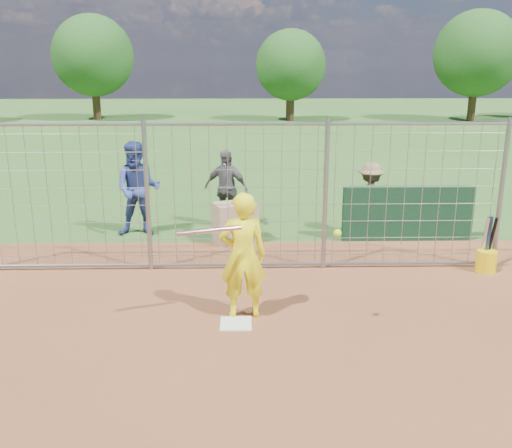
{
  "coord_description": "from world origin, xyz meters",
  "views": [
    {
      "loc": [
        0.12,
        -7.36,
        3.47
      ],
      "look_at": [
        0.3,
        0.8,
        1.15
      ],
      "focal_mm": 40.0,
      "sensor_mm": 36.0,
      "label": 1
    }
  ],
  "objects_px": {
    "batter": "(243,256)",
    "equipment_bin": "(235,223)",
    "bystander_a": "(138,189)",
    "bucket_with_bats": "(486,258)",
    "bystander_c": "(370,199)",
    "bystander_b": "(226,189)"
  },
  "relations": [
    {
      "from": "batter",
      "to": "equipment_bin",
      "type": "height_order",
      "value": "batter"
    },
    {
      "from": "equipment_bin",
      "to": "bystander_c",
      "type": "bearing_deg",
      "value": -9.86
    },
    {
      "from": "bystander_a",
      "to": "bystander_b",
      "type": "height_order",
      "value": "bystander_a"
    },
    {
      "from": "batter",
      "to": "bystander_a",
      "type": "distance_m",
      "value": 4.53
    },
    {
      "from": "bystander_b",
      "to": "equipment_bin",
      "type": "distance_m",
      "value": 1.19
    },
    {
      "from": "batter",
      "to": "bystander_c",
      "type": "xyz_separation_m",
      "value": [
        2.62,
        3.94,
        -0.14
      ]
    },
    {
      "from": "bystander_a",
      "to": "bystander_c",
      "type": "xyz_separation_m",
      "value": [
        4.76,
        -0.06,
        -0.22
      ]
    },
    {
      "from": "bystander_a",
      "to": "bucket_with_bats",
      "type": "relative_size",
      "value": 2.0
    },
    {
      "from": "equipment_bin",
      "to": "bucket_with_bats",
      "type": "height_order",
      "value": "bucket_with_bats"
    },
    {
      "from": "bystander_b",
      "to": "bystander_c",
      "type": "height_order",
      "value": "bystander_b"
    },
    {
      "from": "batter",
      "to": "equipment_bin",
      "type": "relative_size",
      "value": 2.25
    },
    {
      "from": "bystander_c",
      "to": "batter",
      "type": "bearing_deg",
      "value": 58.04
    },
    {
      "from": "bystander_a",
      "to": "bystander_c",
      "type": "height_order",
      "value": "bystander_a"
    },
    {
      "from": "bystander_a",
      "to": "bucket_with_bats",
      "type": "height_order",
      "value": "bystander_a"
    },
    {
      "from": "bystander_a",
      "to": "equipment_bin",
      "type": "distance_m",
      "value": 2.13
    },
    {
      "from": "equipment_bin",
      "to": "bystander_a",
      "type": "bearing_deg",
      "value": 145.4
    },
    {
      "from": "batter",
      "to": "bystander_c",
      "type": "relative_size",
      "value": 1.19
    },
    {
      "from": "bystander_c",
      "to": "equipment_bin",
      "type": "xyz_separation_m",
      "value": [
        -2.78,
        -0.47,
        -0.36
      ]
    },
    {
      "from": "bystander_c",
      "to": "bucket_with_bats",
      "type": "distance_m",
      "value": 2.78
    },
    {
      "from": "batter",
      "to": "equipment_bin",
      "type": "distance_m",
      "value": 3.51
    },
    {
      "from": "batter",
      "to": "bystander_b",
      "type": "relative_size",
      "value": 1.06
    },
    {
      "from": "batter",
      "to": "bystander_b",
      "type": "distance_m",
      "value": 4.57
    }
  ]
}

